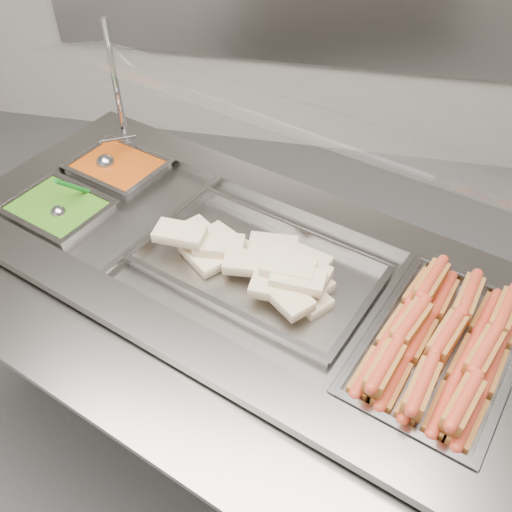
% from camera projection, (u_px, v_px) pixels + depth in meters
% --- Properties ---
extents(ground, '(6.00, 6.00, 0.00)m').
position_uv_depth(ground, '(185.00, 506.00, 2.08)').
color(ground, '#545457').
rests_on(ground, ground).
extents(steam_counter, '(2.07, 1.48, 0.91)m').
position_uv_depth(steam_counter, '(244.00, 347.00, 2.05)').
color(steam_counter, gray).
rests_on(steam_counter, ground).
extents(tray_rail, '(1.78, 0.99, 0.05)m').
position_uv_depth(tray_rail, '(128.00, 385.00, 1.45)').
color(tray_rail, gray).
rests_on(tray_rail, steam_counter).
extents(sneeze_guard, '(1.66, 0.89, 0.44)m').
position_uv_depth(sneeze_guard, '(284.00, 116.00, 1.62)').
color(sneeze_guard, silver).
rests_on(sneeze_guard, steam_counter).
extents(pan_hotdogs, '(0.52, 0.64, 0.10)m').
position_uv_depth(pan_hotdogs, '(439.00, 356.00, 1.51)').
color(pan_hotdogs, gray).
rests_on(pan_hotdogs, steam_counter).
extents(pan_wraps, '(0.79, 0.63, 0.07)m').
position_uv_depth(pan_wraps, '(259.00, 269.00, 1.73)').
color(pan_wraps, gray).
rests_on(pan_wraps, steam_counter).
extents(pan_beans, '(0.37, 0.34, 0.10)m').
position_uv_depth(pan_beans, '(120.00, 174.00, 2.11)').
color(pan_beans, gray).
rests_on(pan_beans, steam_counter).
extents(pan_peas, '(0.37, 0.34, 0.10)m').
position_uv_depth(pan_peas, '(60.00, 216.00, 1.93)').
color(pan_peas, gray).
rests_on(pan_peas, steam_counter).
extents(hotdogs_in_buns, '(0.47, 0.59, 0.12)m').
position_uv_depth(hotdogs_in_buns, '(443.00, 345.00, 1.48)').
color(hotdogs_in_buns, '#97491F').
rests_on(hotdogs_in_buns, pan_hotdogs).
extents(tortilla_wraps, '(0.57, 0.40, 0.10)m').
position_uv_depth(tortilla_wraps, '(263.00, 263.00, 1.69)').
color(tortilla_wraps, beige).
rests_on(tortilla_wraps, pan_wraps).
extents(ladle, '(0.10, 0.19, 0.13)m').
position_uv_depth(ladle, '(107.00, 162.00, 2.09)').
color(ladle, '#A7A7AC').
rests_on(ladle, pan_beans).
extents(serving_spoon, '(0.09, 0.16, 0.15)m').
position_uv_depth(serving_spoon, '(61.00, 208.00, 1.88)').
color(serving_spoon, '#A7A7AC').
rests_on(serving_spoon, pan_peas).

